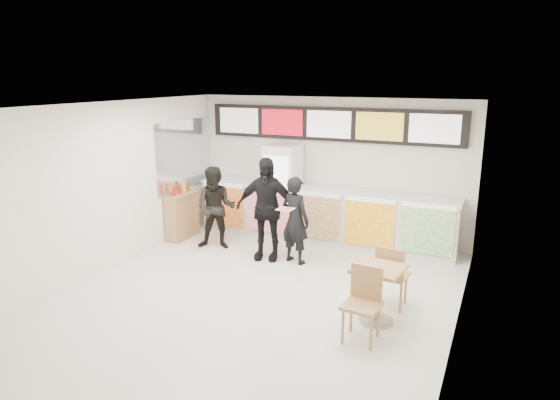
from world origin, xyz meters
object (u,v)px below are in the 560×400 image
Objects in this scene: drinks_fridge at (283,191)px; customer_mid at (266,209)px; service_counter at (322,215)px; customer_main at (295,220)px; cafe_table at (378,284)px; condiment_ledge at (182,215)px; customer_left at (216,208)px.

customer_mid is at bearing -77.88° from drinks_fridge.
service_counter is 1.43m from customer_main.
drinks_fridge is at bearing 139.14° from cafe_table.
customer_main is 1.41× the size of condiment_ledge.
drinks_fridge reaches higher than service_counter.
cafe_table is at bearing 156.09° from customer_main.
customer_main is at bearing 145.94° from cafe_table.
customer_main is 0.98× the size of customer_left.
cafe_table is at bearing -57.77° from service_counter.
customer_left is at bearing -143.55° from service_counter.
customer_main is at bearing -21.53° from customer_left.
cafe_table is (1.95, -3.09, 0.00)m from service_counter.
customer_left reaches higher than condiment_ledge.
cafe_table is at bearing -43.59° from customer_mid.
customer_main is 2.82m from condiment_ledge.
cafe_table is 5.17m from condiment_ledge.
drinks_fridge reaches higher than condiment_ledge.
cafe_table is (2.57, -1.64, -0.41)m from customer_mid.
customer_left is 0.85× the size of customer_mid.
drinks_fridge is 1.69m from customer_main.
customer_main reaches higher than cafe_table.
service_counter is 2.25m from customer_left.
service_counter is at bearing 21.05° from condiment_ledge.
customer_main is at bearing -91.41° from service_counter.
service_counter is at bearing 128.49° from cafe_table.
service_counter is 2.78× the size of drinks_fridge.
customer_mid is (-0.62, -1.44, 0.42)m from service_counter.
customer_mid is (1.18, -0.12, 0.15)m from customer_left.
drinks_fridge is 1.01× the size of customer_mid.
customer_mid is 1.68× the size of condiment_ledge.
drinks_fridge is 1.60m from customer_left.
customer_main is at bearing -6.56° from condiment_ledge.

